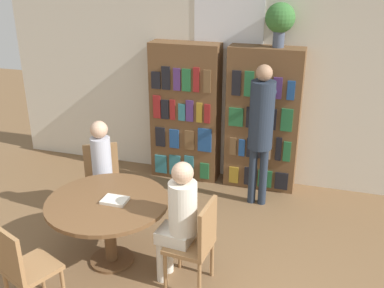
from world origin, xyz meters
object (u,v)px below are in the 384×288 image
(chair_far_side, at_px, (197,240))
(seated_reader_right, at_px, (179,216))
(bookshelf_left, at_px, (186,112))
(chair_left_side, at_px, (103,178))
(seated_reader_left, at_px, (102,169))
(reading_table, at_px, (108,211))
(librarian_standing, at_px, (261,122))
(bookshelf_right, at_px, (263,120))
(flower_vase, at_px, (280,19))
(chair_near_camera, at_px, (23,266))

(chair_far_side, xyz_separation_m, seated_reader_right, (-0.18, 0.02, 0.22))
(bookshelf_left, distance_m, seated_reader_right, 2.30)
(bookshelf_left, distance_m, chair_left_side, 1.52)
(chair_far_side, relative_size, seated_reader_left, 0.71)
(bookshelf_left, xyz_separation_m, chair_left_side, (-0.60, -1.33, -0.45))
(bookshelf_left, bearing_deg, reading_table, -93.15)
(librarian_standing, bearing_deg, bookshelf_right, 95.88)
(seated_reader_left, relative_size, seated_reader_right, 1.00)
(seated_reader_right, bearing_deg, flower_vase, -8.88)
(librarian_standing, bearing_deg, seated_reader_left, -148.52)
(seated_reader_left, distance_m, seated_reader_right, 1.34)
(librarian_standing, bearing_deg, chair_far_side, -99.61)
(chair_near_camera, height_order, seated_reader_right, seated_reader_right)
(bookshelf_right, height_order, librarian_standing, bookshelf_right)
(bookshelf_left, height_order, seated_reader_right, bookshelf_left)
(flower_vase, relative_size, chair_near_camera, 0.59)
(chair_left_side, relative_size, seated_reader_left, 0.71)
(chair_left_side, height_order, librarian_standing, librarian_standing)
(chair_left_side, bearing_deg, bookshelf_right, -172.23)
(bookshelf_left, bearing_deg, chair_far_side, -69.76)
(seated_reader_right, xyz_separation_m, librarian_standing, (0.47, 1.70, 0.37))
(chair_left_side, bearing_deg, seated_reader_right, 113.92)
(reading_table, distance_m, seated_reader_right, 0.77)
(bookshelf_right, xyz_separation_m, chair_far_side, (-0.24, -2.21, -0.45))
(chair_far_side, bearing_deg, seated_reader_right, 90.00)
(chair_near_camera, relative_size, chair_left_side, 1.00)
(chair_left_side, relative_size, seated_reader_right, 0.71)
(reading_table, height_order, librarian_standing, librarian_standing)
(flower_vase, distance_m, librarian_standing, 1.24)
(seated_reader_left, xyz_separation_m, librarian_standing, (1.61, 0.99, 0.39))
(reading_table, xyz_separation_m, seated_reader_right, (0.76, -0.07, 0.12))
(seated_reader_left, height_order, librarian_standing, librarian_standing)
(seated_reader_right, bearing_deg, bookshelf_left, 21.21)
(reading_table, xyz_separation_m, chair_far_side, (0.93, -0.08, -0.10))
(seated_reader_left, bearing_deg, chair_left_side, -90.00)
(reading_table, xyz_separation_m, chair_near_camera, (-0.37, -0.86, -0.10))
(bookshelf_right, xyz_separation_m, librarian_standing, (0.05, -0.50, 0.15))
(reading_table, distance_m, librarian_standing, 2.10)
(bookshelf_left, bearing_deg, chair_near_camera, -99.18)
(reading_table, bearing_deg, bookshelf_right, 61.20)
(seated_reader_right, bearing_deg, chair_left_side, 59.92)
(bookshelf_right, distance_m, seated_reader_left, 2.17)
(bookshelf_left, distance_m, flower_vase, 1.74)
(chair_left_side, bearing_deg, reading_table, 90.00)
(bookshelf_right, bearing_deg, chair_near_camera, -117.19)
(bookshelf_left, height_order, chair_near_camera, bookshelf_left)
(reading_table, relative_size, chair_near_camera, 1.35)
(bookshelf_left, distance_m, bookshelf_right, 1.05)
(chair_left_side, relative_size, librarian_standing, 0.50)
(bookshelf_left, xyz_separation_m, reading_table, (-0.12, -2.13, -0.35))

